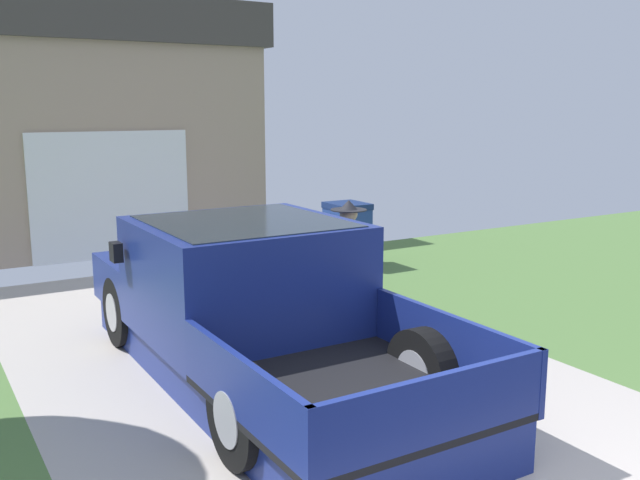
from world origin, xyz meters
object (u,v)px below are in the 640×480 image
Objects in this scene: person_with_hat at (348,257)px; wheeled_trash_bin at (347,233)px; handbag at (352,330)px; house_with_garage at (25,124)px; pickup_truck at (248,306)px.

person_with_hat is 3.73m from wheeled_trash_bin.
person_with_hat is 0.86m from handbag.
handbag is 0.05× the size of house_with_garage.
wheeled_trash_bin is at bearing 45.20° from pickup_truck.
handbag is (-0.08, -0.21, -0.83)m from person_with_hat.
person_with_hat is 0.20× the size of house_with_garage.
pickup_truck is at bearing -16.08° from person_with_hat.
pickup_truck is 3.23× the size of person_with_hat.
person_with_hat reaches higher than pickup_truck.
pickup_truck is 9.29m from house_with_garage.
house_with_garage is (-0.63, 9.12, 1.66)m from pickup_truck.
handbag is 3.95m from wheeled_trash_bin.
wheeled_trash_bin is (4.16, -5.60, -1.76)m from house_with_garage.
house_with_garage is at bearing 126.61° from wheeled_trash_bin.
house_with_garage is 7.19m from wheeled_trash_bin.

